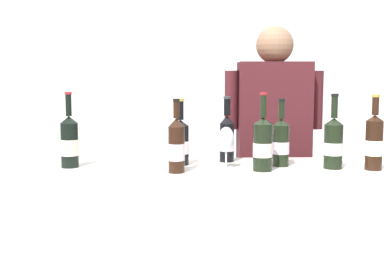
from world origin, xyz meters
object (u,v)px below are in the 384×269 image
wine_bottle_7 (374,142)px  wine_bottle_2 (263,144)px  wine_bottle_4 (70,142)px  wine_bottle_6 (227,138)px  wine_bottle_3 (333,143)px  wine_glass (226,141)px  person_server (272,172)px  wine_bottle_1 (176,146)px  wine_bottle_0 (180,142)px  potted_shrub (277,168)px  wine_bottle_5 (281,142)px

wine_bottle_7 → wine_bottle_2: bearing=-178.7°
wine_bottle_4 → wine_bottle_6: bearing=10.8°
wine_bottle_3 → wine_glass: bearing=177.5°
wine_bottle_2 → wine_bottle_3: wine_bottle_2 is taller
person_server → wine_bottle_1: bearing=-126.4°
wine_bottle_2 → wine_glass: wine_bottle_2 is taller
wine_bottle_0 → wine_bottle_1: wine_bottle_1 is taller
wine_bottle_2 → wine_bottle_6: (-0.13, 0.25, -0.00)m
wine_bottle_1 → wine_bottle_6: (0.24, 0.28, -0.00)m
wine_bottle_3 → person_server: (-0.15, 0.67, -0.26)m
potted_shrub → wine_glass: bearing=-111.1°
potted_shrub → wine_bottle_4: bearing=-135.2°
wine_glass → potted_shrub: (0.47, 1.21, -0.34)m
wine_bottle_2 → wine_bottle_1: bearing=-175.1°
wine_bottle_3 → wine_bottle_2: bearing=-171.2°
wine_bottle_2 → wine_bottle_4: 0.87m
wine_bottle_1 → potted_shrub: 1.53m
wine_bottle_0 → wine_bottle_4: wine_bottle_4 is taller
wine_bottle_0 → wine_bottle_5: wine_bottle_5 is taller
wine_bottle_0 → wine_bottle_6: wine_bottle_6 is taller
wine_bottle_4 → wine_bottle_5: 0.97m
wine_bottle_1 → wine_glass: size_ratio=1.70×
wine_bottle_0 → person_server: 0.82m
wine_bottle_5 → wine_bottle_7: wine_bottle_7 is taller
wine_bottle_0 → person_server: person_server is taller
wine_bottle_3 → person_server: bearing=102.3°
wine_bottle_2 → person_server: bearing=76.0°
wine_bottle_4 → wine_bottle_3: bearing=-2.9°
wine_bottle_6 → person_server: 0.63m
wine_bottle_6 → wine_bottle_2: bearing=-61.7°
wine_bottle_1 → person_server: (0.56, 0.76, -0.26)m
wine_glass → wine_bottle_3: bearing=-2.5°
wine_bottle_3 → potted_shrub: (-0.01, 1.24, -0.33)m
wine_bottle_5 → wine_bottle_2: bearing=-131.2°
wine_bottle_4 → potted_shrub: (1.18, 1.18, -0.34)m
wine_bottle_3 → wine_glass: wine_bottle_3 is taller
wine_bottle_2 → potted_shrub: wine_bottle_2 is taller
wine_bottle_1 → wine_bottle_6: size_ratio=1.00×
wine_bottle_2 → wine_bottle_3: (0.33, 0.05, -0.00)m
wine_bottle_1 → wine_bottle_2: bearing=4.9°
wine_bottle_3 → wine_bottle_4: 1.20m
wine_bottle_6 → wine_bottle_0: bearing=-158.8°
wine_bottle_4 → wine_bottle_7: bearing=-4.2°
wine_bottle_7 → wine_bottle_0: bearing=170.0°
person_server → potted_shrub: (0.13, 0.56, -0.07)m
wine_bottle_0 → wine_bottle_3: (0.69, -0.11, 0.01)m
wine_bottle_0 → person_server: (0.54, 0.56, -0.25)m
wine_bottle_4 → wine_glass: size_ratio=1.83×
wine_bottle_1 → wine_bottle_6: same height
wine_bottle_4 → person_server: size_ratio=0.21×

